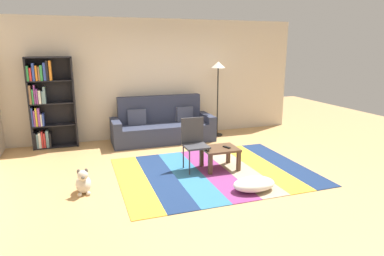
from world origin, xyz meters
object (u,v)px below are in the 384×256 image
at_px(bookshelf, 47,104).
at_px(couch, 162,126).
at_px(dog, 83,183).
at_px(standing_lamp, 218,74).
at_px(pouf, 254,184).
at_px(folding_chair, 194,139).
at_px(coffee_table, 220,152).
at_px(tv_remote, 227,147).

bearing_deg(bookshelf, couch, -6.81).
bearing_deg(dog, standing_lamp, 37.31).
relative_size(bookshelf, pouf, 2.89).
bearing_deg(folding_chair, standing_lamp, 107.37).
relative_size(bookshelf, folding_chair, 2.10).
distance_m(dog, folding_chair, 1.93).
distance_m(couch, coffee_table, 2.14).
distance_m(couch, bookshelf, 2.46).
height_order(couch, pouf, couch).
xyz_separation_m(dog, tv_remote, (2.39, 0.23, 0.23)).
xyz_separation_m(standing_lamp, tv_remote, (-0.75, -2.15, -1.07)).
bearing_deg(folding_chair, bookshelf, -171.88).
distance_m(pouf, tv_remote, 1.02).
bearing_deg(standing_lamp, bookshelf, 176.32).
distance_m(couch, dog, 2.95).
height_order(tv_remote, folding_chair, folding_chair).
bearing_deg(couch, bookshelf, 173.19).
bearing_deg(bookshelf, standing_lamp, -3.68).
bearing_deg(couch, standing_lamp, 1.82).
height_order(standing_lamp, tv_remote, standing_lamp).
distance_m(couch, folding_chair, 1.95).
bearing_deg(folding_chair, couch, 142.62).
height_order(coffee_table, standing_lamp, standing_lamp).
xyz_separation_m(dog, folding_chair, (1.85, 0.41, 0.37)).
bearing_deg(dog, bookshelf, 102.85).
relative_size(standing_lamp, folding_chair, 1.94).
bearing_deg(couch, tv_remote, -73.82).
height_order(dog, tv_remote, tv_remote).
distance_m(standing_lamp, folding_chair, 2.53).
bearing_deg(bookshelf, dog, -77.15).
xyz_separation_m(pouf, dog, (-2.39, 0.75, 0.05)).
distance_m(pouf, standing_lamp, 3.49).
relative_size(dog, standing_lamp, 0.23).
distance_m(coffee_table, folding_chair, 0.50).
xyz_separation_m(couch, tv_remote, (0.61, -2.11, 0.06)).
height_order(pouf, folding_chair, folding_chair).
relative_size(couch, folding_chair, 2.51).
bearing_deg(dog, pouf, -17.38).
height_order(pouf, dog, dog).
xyz_separation_m(bookshelf, folding_chair, (2.45, -2.22, -0.40)).
distance_m(coffee_table, pouf, 1.04).
bearing_deg(pouf, folding_chair, 114.81).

